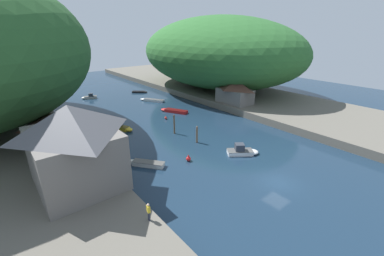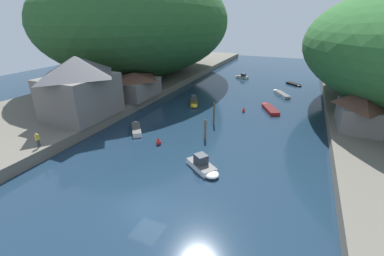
{
  "view_description": "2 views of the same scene",
  "coord_description": "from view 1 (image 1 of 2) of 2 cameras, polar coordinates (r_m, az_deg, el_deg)",
  "views": [
    {
      "loc": [
        -23.69,
        -13.43,
        16.66
      ],
      "look_at": [
        1.37,
        17.65,
        1.08
      ],
      "focal_mm": 24.0,
      "sensor_mm": 36.0,
      "label": 1
    },
    {
      "loc": [
        10.35,
        -14.05,
        14.74
      ],
      "look_at": [
        -2.43,
        15.38,
        0.8
      ],
      "focal_mm": 24.0,
      "sensor_mm": 36.0,
      "label": 2
    }
  ],
  "objects": [
    {
      "name": "boat_mid_channel",
      "position": [
        73.01,
        -11.43,
        7.87
      ],
      "size": [
        3.99,
        3.75,
        0.42
      ],
      "rotation": [
        0.0,
        0.0,
        3.99
      ],
      "color": "black",
      "rests_on": "water_surface"
    },
    {
      "name": "person_on_quay",
      "position": [
        22.97,
        -9.64,
        -17.67
      ],
      "size": [
        0.27,
        0.41,
        1.69
      ],
      "rotation": [
        0.0,
        0.0,
        1.42
      ],
      "color": "#282D3D",
      "rests_on": "left_bank"
    },
    {
      "name": "hillside_right",
      "position": [
        72.02,
        6.02,
        16.4
      ],
      "size": [
        34.96,
        48.94,
        18.57
      ],
      "color": "#2D662D",
      "rests_on": "right_bank"
    },
    {
      "name": "boat_red_skiff",
      "position": [
        63.72,
        -9.06,
        6.14
      ],
      "size": [
        4.24,
        6.07,
        0.56
      ],
      "rotation": [
        0.0,
        0.0,
        0.53
      ],
      "color": "white",
      "rests_on": "water_surface"
    },
    {
      "name": "water_surface",
      "position": [
        52.2,
        -9.73,
        2.39
      ],
      "size": [
        130.0,
        130.0,
        0.0
      ],
      "primitive_type": "plane",
      "color": "#192D42",
      "rests_on": "ground"
    },
    {
      "name": "mooring_post_middle",
      "position": [
        42.98,
        -3.97,
        0.86
      ],
      "size": [
        0.27,
        0.27,
        3.33
      ],
      "color": "brown",
      "rests_on": "water_surface"
    },
    {
      "name": "boathouse_shed",
      "position": [
        39.69,
        -27.39,
        -0.43
      ],
      "size": [
        7.15,
        8.86,
        4.32
      ],
      "color": "slate",
      "rests_on": "left_bank"
    },
    {
      "name": "channel_buoy_near",
      "position": [
        50.48,
        -5.85,
        2.28
      ],
      "size": [
        0.51,
        0.51,
        0.76
      ],
      "color": "red",
      "rests_on": "water_surface"
    },
    {
      "name": "boat_white_cruiser",
      "position": [
        34.15,
        -10.66,
        -7.71
      ],
      "size": [
        4.08,
        4.8,
        0.61
      ],
      "rotation": [
        0.0,
        0.0,
        0.66
      ],
      "color": "silver",
      "rests_on": "water_surface"
    },
    {
      "name": "boat_near_quay",
      "position": [
        70.31,
        -21.9,
        6.41
      ],
      "size": [
        3.86,
        2.38,
        1.32
      ],
      "rotation": [
        0.0,
        0.0,
        1.22
      ],
      "color": "silver",
      "rests_on": "water_surface"
    },
    {
      "name": "channel_buoy_far",
      "position": [
        34.56,
        -0.79,
        -6.79
      ],
      "size": [
        0.65,
        0.65,
        0.97
      ],
      "color": "red",
      "rests_on": "water_surface"
    },
    {
      "name": "boat_navy_launch",
      "position": [
        46.59,
        -15.49,
        0.18
      ],
      "size": [
        3.04,
        4.95,
        1.57
      ],
      "rotation": [
        0.0,
        0.0,
        3.55
      ],
      "color": "gold",
      "rests_on": "water_surface"
    },
    {
      "name": "boat_far_upstream",
      "position": [
        37.06,
        11.23,
        -5.03
      ],
      "size": [
        4.52,
        3.87,
        1.58
      ],
      "rotation": [
        0.0,
        0.0,
        4.09
      ],
      "color": "white",
      "rests_on": "water_surface"
    },
    {
      "name": "mooring_post_second",
      "position": [
        39.58,
        1.1,
        -1.42
      ],
      "size": [
        0.31,
        0.31,
        2.72
      ],
      "color": "brown",
      "rests_on": "water_surface"
    },
    {
      "name": "right_bank",
      "position": [
        67.65,
        9.58,
        7.35
      ],
      "size": [
        22.0,
        120.0,
        1.34
      ],
      "color": "#666056",
      "rests_on": "ground"
    },
    {
      "name": "waterfront_building",
      "position": [
        28.3,
        -24.82,
        -3.41
      ],
      "size": [
        8.31,
        9.91,
        8.57
      ],
      "color": "slate",
      "rests_on": "left_bank"
    },
    {
      "name": "boat_cabin_cruiser",
      "position": [
        54.78,
        -4.25,
        3.85
      ],
      "size": [
        4.1,
        6.18,
        0.56
      ],
      "rotation": [
        0.0,
        0.0,
        0.46
      ],
      "color": "red",
      "rests_on": "water_surface"
    },
    {
      "name": "right_bank_cottage",
      "position": [
        56.79,
        9.52,
        8.12
      ],
      "size": [
        5.13,
        7.83,
        5.08
      ],
      "color": "slate",
      "rests_on": "right_bank"
    }
  ]
}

